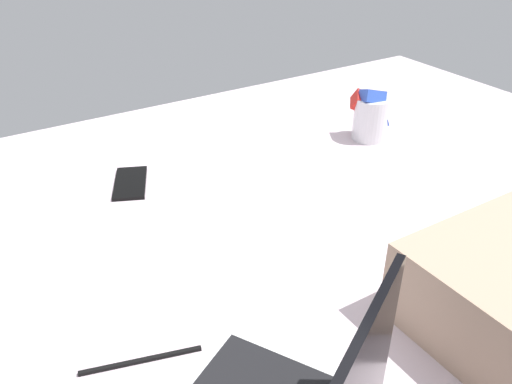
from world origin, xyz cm
name	(u,v)px	position (x,y,z in cm)	size (l,w,h in cm)	color
bed_mattress	(327,235)	(0.00, 0.00, 9.00)	(180.00, 140.00, 18.00)	silver
snack_cup	(371,116)	(-28.17, -19.39, 24.03)	(10.02, 10.22, 14.33)	silver
cell_phone	(130,183)	(33.47, -28.57, 18.40)	(6.80, 14.00, 0.80)	black
charger_cable	(141,361)	(49.78, 20.30, 18.30)	(17.00, 0.60, 0.60)	black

